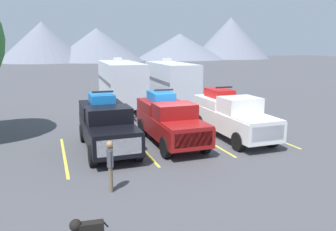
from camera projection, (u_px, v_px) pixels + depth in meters
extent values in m
plane|color=#47474C|center=(176.00, 145.00, 15.80)|extent=(240.00, 240.00, 0.00)
cube|color=black|center=(108.00, 131.00, 14.78)|extent=(2.01, 5.38, 0.91)
cube|color=black|center=(115.00, 131.00, 12.90)|extent=(1.91, 1.51, 0.08)
cube|color=black|center=(109.00, 116.00, 14.17)|extent=(1.87, 1.41, 0.73)
cube|color=slate|center=(111.00, 117.00, 13.65)|extent=(1.75, 0.22, 0.54)
cube|color=black|center=(102.00, 109.00, 15.96)|extent=(1.96, 2.48, 0.60)
cube|color=silver|center=(119.00, 147.00, 12.33)|extent=(1.69, 0.07, 0.64)
cylinder|color=black|center=(138.00, 151.00, 13.50)|extent=(0.28, 0.86, 0.86)
cylinder|color=black|center=(92.00, 156.00, 12.90)|extent=(0.28, 0.86, 0.86)
cylinder|color=black|center=(120.00, 130.00, 16.86)|extent=(0.28, 0.86, 0.86)
cylinder|color=black|center=(83.00, 133.00, 16.26)|extent=(0.28, 0.86, 0.86)
cube|color=blue|center=(102.00, 98.00, 15.86)|extent=(1.10, 1.59, 0.45)
cylinder|color=black|center=(113.00, 100.00, 15.50)|extent=(0.18, 0.44, 0.44)
cylinder|color=black|center=(94.00, 101.00, 15.21)|extent=(0.18, 0.44, 0.44)
cylinder|color=black|center=(109.00, 96.00, 16.50)|extent=(0.18, 0.44, 0.44)
cylinder|color=black|center=(91.00, 97.00, 16.21)|extent=(0.18, 0.44, 0.44)
cube|color=black|center=(103.00, 92.00, 15.37)|extent=(0.99, 0.09, 0.08)
cube|color=maroon|center=(171.00, 126.00, 15.77)|extent=(1.99, 5.41, 0.86)
cube|color=maroon|center=(187.00, 125.00, 13.89)|extent=(1.89, 1.52, 0.08)
cube|color=maroon|center=(174.00, 111.00, 15.16)|extent=(1.85, 1.41, 0.73)
cube|color=slate|center=(179.00, 113.00, 14.64)|extent=(1.72, 0.22, 0.54)
cube|color=maroon|center=(161.00, 106.00, 16.97)|extent=(1.93, 2.49, 0.57)
cube|color=silver|center=(194.00, 140.00, 13.31)|extent=(1.66, 0.07, 0.60)
cylinder|color=black|center=(204.00, 143.00, 14.47)|extent=(0.29, 0.91, 0.91)
cylinder|color=black|center=(166.00, 147.00, 13.88)|extent=(0.29, 0.91, 0.91)
cylinder|color=black|center=(175.00, 125.00, 17.85)|extent=(0.29, 0.91, 0.91)
cylinder|color=black|center=(143.00, 127.00, 17.26)|extent=(0.29, 0.91, 0.91)
cube|color=blue|center=(161.00, 96.00, 16.87)|extent=(1.08, 1.60, 0.45)
cylinder|color=black|center=(173.00, 97.00, 16.51)|extent=(0.18, 0.44, 0.44)
cylinder|color=black|center=(156.00, 98.00, 16.22)|extent=(0.18, 0.44, 0.44)
cylinder|color=black|center=(166.00, 94.00, 17.51)|extent=(0.18, 0.44, 0.44)
cylinder|color=black|center=(150.00, 95.00, 17.23)|extent=(0.18, 0.44, 0.44)
cube|color=black|center=(164.00, 90.00, 16.38)|extent=(0.98, 0.09, 0.08)
cube|color=white|center=(233.00, 121.00, 16.81)|extent=(1.95, 5.79, 0.94)
cube|color=white|center=(258.00, 119.00, 14.79)|extent=(1.85, 1.63, 0.08)
cube|color=white|center=(240.00, 105.00, 16.15)|extent=(1.81, 1.51, 0.81)
cube|color=slate|center=(246.00, 107.00, 15.59)|extent=(1.69, 0.24, 0.60)
cube|color=white|center=(219.00, 102.00, 18.10)|extent=(1.90, 2.67, 0.51)
cube|color=silver|center=(268.00, 134.00, 14.17)|extent=(1.63, 0.07, 0.66)
cylinder|color=black|center=(271.00, 138.00, 15.39)|extent=(0.28, 0.85, 0.85)
cylinder|color=black|center=(238.00, 142.00, 14.81)|extent=(0.28, 0.85, 0.85)
cylinder|color=black|center=(229.00, 120.00, 19.01)|extent=(0.28, 0.85, 0.85)
cylinder|color=black|center=(201.00, 123.00, 18.43)|extent=(0.28, 0.85, 0.85)
cube|color=red|center=(219.00, 93.00, 18.00)|extent=(1.07, 1.71, 0.45)
cylinder|color=black|center=(232.00, 94.00, 17.60)|extent=(0.18, 0.44, 0.44)
cylinder|color=black|center=(217.00, 95.00, 17.32)|extent=(0.18, 0.44, 0.44)
cylinder|color=black|center=(221.00, 92.00, 18.68)|extent=(0.18, 0.44, 0.44)
cylinder|color=black|center=(207.00, 92.00, 18.40)|extent=(0.18, 0.44, 0.44)
cube|color=black|center=(224.00, 87.00, 17.48)|extent=(0.96, 0.09, 0.08)
cube|color=gold|center=(64.00, 156.00, 14.21)|extent=(0.12, 5.50, 0.01)
cube|color=gold|center=(141.00, 147.00, 15.35)|extent=(0.12, 5.50, 0.01)
cube|color=gold|center=(207.00, 140.00, 16.49)|extent=(0.12, 5.50, 0.01)
cube|color=gold|center=(264.00, 134.00, 17.63)|extent=(0.12, 5.50, 0.01)
cube|color=silver|center=(121.00, 82.00, 24.89)|extent=(2.89, 8.11, 2.91)
cube|color=#595960|center=(104.00, 80.00, 24.49)|extent=(0.40, 7.66, 0.24)
cube|color=silver|center=(118.00, 59.00, 25.68)|extent=(0.63, 0.73, 0.30)
cube|color=#333333|center=(133.00, 115.00, 20.94)|extent=(0.18, 1.20, 0.12)
cylinder|color=black|center=(139.00, 104.00, 24.65)|extent=(0.26, 0.77, 0.76)
cylinder|color=black|center=(108.00, 106.00, 23.99)|extent=(0.26, 0.77, 0.76)
cylinder|color=black|center=(134.00, 100.00, 26.45)|extent=(0.26, 0.77, 0.76)
cylinder|color=black|center=(105.00, 101.00, 25.78)|extent=(0.26, 0.77, 0.76)
cube|color=silver|center=(171.00, 81.00, 25.62)|extent=(2.69, 7.28, 2.82)
cube|color=#595960|center=(156.00, 80.00, 25.25)|extent=(0.36, 6.88, 0.24)
cube|color=silver|center=(167.00, 60.00, 26.30)|extent=(0.63, 0.73, 0.30)
cube|color=#333333|center=(190.00, 112.00, 22.04)|extent=(0.18, 1.20, 0.12)
cylinder|color=black|center=(187.00, 102.00, 25.45)|extent=(0.26, 0.77, 0.76)
cylinder|color=black|center=(161.00, 104.00, 24.83)|extent=(0.26, 0.77, 0.76)
cylinder|color=black|center=(180.00, 99.00, 27.06)|extent=(0.26, 0.77, 0.76)
cylinder|color=black|center=(155.00, 100.00, 26.44)|extent=(0.26, 0.77, 0.76)
cylinder|color=#726047|center=(111.00, 180.00, 10.59)|extent=(0.12, 0.12, 0.85)
cylinder|color=#726047|center=(111.00, 178.00, 10.76)|extent=(0.12, 0.12, 0.85)
cube|color=#4C4C51|center=(110.00, 157.00, 10.52)|extent=(0.25, 0.29, 0.60)
sphere|color=#9E704C|center=(110.00, 145.00, 10.44)|extent=(0.23, 0.23, 0.23)
cylinder|color=#4C4C51|center=(110.00, 159.00, 10.40)|extent=(0.10, 0.10, 0.54)
cylinder|color=#4C4C51|center=(110.00, 157.00, 10.66)|extent=(0.10, 0.10, 0.54)
cube|color=black|center=(91.00, 227.00, 7.68)|extent=(0.63, 0.28, 0.26)
sphere|color=black|center=(76.00, 225.00, 7.58)|extent=(0.28, 0.28, 0.28)
cylinder|color=black|center=(105.00, 224.00, 7.74)|extent=(0.16, 0.06, 0.20)
cone|color=slate|center=(43.00, 42.00, 95.81)|extent=(25.52, 25.52, 11.50)
cone|color=slate|center=(97.00, 45.00, 100.74)|extent=(28.29, 28.29, 9.92)
cone|color=slate|center=(180.00, 46.00, 115.26)|extent=(30.98, 30.98, 8.80)
cone|color=slate|center=(230.00, 38.00, 123.27)|extent=(28.55, 28.55, 14.94)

